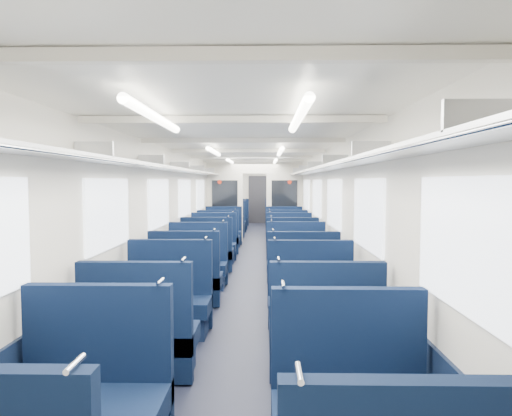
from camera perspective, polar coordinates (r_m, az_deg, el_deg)
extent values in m
cube|color=black|center=(10.12, -0.57, -6.66)|extent=(2.80, 18.00, 0.01)
cube|color=white|center=(9.98, -0.58, 6.75)|extent=(2.80, 18.00, 0.01)
cube|color=beige|center=(10.11, -8.53, 0.01)|extent=(0.02, 18.00, 2.35)
cube|color=black|center=(10.19, -8.41, -4.63)|extent=(0.03, 17.90, 0.70)
cube|color=beige|center=(10.04, 7.44, -0.01)|extent=(0.02, 18.00, 2.35)
cube|color=black|center=(10.12, 7.32, -4.68)|extent=(0.03, 17.90, 0.70)
cube|color=beige|center=(18.97, 0.20, 1.62)|extent=(2.80, 0.02, 2.35)
cube|color=#B2B5BA|center=(10.07, -7.56, 4.53)|extent=(0.34, 17.40, 0.04)
cylinder|color=silver|center=(10.05, -6.54, 4.42)|extent=(0.02, 17.40, 0.02)
cube|color=#B2B5BA|center=(4.24, -19.89, 7.00)|extent=(0.34, 0.03, 0.14)
cube|color=#B2B5BA|center=(6.15, -13.18, 5.94)|extent=(0.34, 0.03, 0.14)
cube|color=#B2B5BA|center=(8.10, -9.69, 5.35)|extent=(0.34, 0.03, 0.14)
cube|color=#B2B5BA|center=(10.07, -7.56, 4.98)|extent=(0.34, 0.03, 0.14)
cube|color=#B2B5BA|center=(12.05, -6.13, 4.73)|extent=(0.34, 0.03, 0.14)
cube|color=#B2B5BA|center=(14.04, -5.11, 4.55)|extent=(0.34, 0.03, 0.14)
cube|color=#B2B5BA|center=(16.03, -4.34, 4.41)|extent=(0.34, 0.03, 0.14)
cube|color=#B2B5BA|center=(18.02, -3.74, 4.30)|extent=(0.34, 0.03, 0.14)
cube|color=#B2B5BA|center=(10.00, 6.44, 4.54)|extent=(0.34, 17.40, 0.04)
cylinder|color=silver|center=(9.99, 5.41, 4.44)|extent=(0.02, 17.40, 0.02)
cube|color=#B2B5BA|center=(2.19, 26.83, 10.43)|extent=(0.34, 0.03, 0.14)
cube|color=#B2B5BA|center=(4.07, 14.43, 7.26)|extent=(0.34, 0.03, 0.14)
cube|color=#B2B5BA|center=(6.04, 10.02, 6.03)|extent=(0.34, 0.03, 0.14)
cube|color=#B2B5BA|center=(8.02, 7.79, 5.39)|extent=(0.34, 0.03, 0.14)
cube|color=#B2B5BA|center=(10.00, 6.45, 5.00)|extent=(0.34, 0.03, 0.14)
cube|color=#B2B5BA|center=(12.00, 5.55, 4.74)|extent=(0.34, 0.03, 0.14)
cube|color=#B2B5BA|center=(13.99, 4.91, 4.55)|extent=(0.34, 0.03, 0.14)
cube|color=#B2B5BA|center=(15.99, 4.43, 4.41)|extent=(0.34, 0.03, 0.14)
cube|color=#B2B5BA|center=(17.98, 4.05, 4.30)|extent=(0.34, 0.03, 0.14)
cube|color=white|center=(5.05, -18.20, -0.72)|extent=(0.02, 1.30, 0.75)
cube|color=white|center=(7.26, -12.21, 0.58)|extent=(0.02, 1.30, 0.75)
cube|color=white|center=(9.51, -9.03, 1.27)|extent=(0.02, 1.30, 0.75)
cube|color=white|center=(11.78, -7.07, 1.69)|extent=(0.02, 1.30, 0.75)
cube|color=white|center=(14.56, -5.51, 2.02)|extent=(0.02, 1.30, 0.75)
cube|color=white|center=(16.84, -4.62, 2.21)|extent=(0.02, 1.30, 0.75)
cube|color=white|center=(2.71, 24.93, -4.31)|extent=(0.02, 1.30, 0.75)
cube|color=white|center=(4.89, 13.99, -0.78)|extent=(0.02, 1.30, 0.75)
cube|color=white|center=(7.15, 9.87, 0.56)|extent=(0.02, 1.30, 0.75)
cube|color=white|center=(9.43, 7.73, 1.26)|extent=(0.02, 1.30, 0.75)
cube|color=white|center=(11.71, 6.43, 1.68)|extent=(0.02, 1.30, 0.75)
cube|color=white|center=(14.50, 5.40, 2.02)|extent=(0.02, 1.30, 0.75)
cube|color=white|center=(16.80, 4.80, 2.21)|extent=(0.02, 1.30, 0.75)
cube|color=silver|center=(2.05, -7.39, 18.68)|extent=(2.70, 0.06, 0.06)
cube|color=silver|center=(4.00, -3.10, 11.17)|extent=(2.70, 0.06, 0.06)
cube|color=silver|center=(5.99, -1.70, 8.59)|extent=(2.70, 0.06, 0.06)
cube|color=silver|center=(7.98, -1.00, 7.30)|extent=(2.70, 0.06, 0.06)
cube|color=silver|center=(9.97, -0.58, 6.52)|extent=(2.70, 0.06, 0.06)
cube|color=silver|center=(11.97, -0.31, 6.00)|extent=(2.70, 0.06, 0.06)
cube|color=silver|center=(13.97, -0.11, 5.63)|extent=(2.70, 0.06, 0.06)
cube|color=silver|center=(15.97, 0.04, 5.35)|extent=(2.70, 0.06, 0.06)
cube|color=silver|center=(17.97, 0.15, 5.14)|extent=(2.70, 0.06, 0.06)
cylinder|color=white|center=(3.59, -12.66, 11.19)|extent=(0.07, 1.60, 0.07)
cylinder|color=white|center=(7.52, -5.36, 7.14)|extent=(0.07, 1.60, 0.07)
cylinder|color=white|center=(11.00, -3.31, 5.96)|extent=(0.07, 1.60, 0.07)
cylinder|color=white|center=(15.49, -2.04, 5.23)|extent=(0.07, 1.60, 0.07)
cylinder|color=white|center=(3.50, 5.49, 11.46)|extent=(0.07, 1.60, 0.07)
cylinder|color=white|center=(7.48, 3.11, 7.17)|extent=(0.07, 1.60, 0.07)
cylinder|color=white|center=(10.97, 2.46, 5.97)|extent=(0.07, 1.60, 0.07)
cylinder|color=white|center=(15.47, 2.05, 5.23)|extent=(0.07, 1.60, 0.07)
cube|color=black|center=(18.91, 0.20, 1.08)|extent=(0.75, 0.06, 2.00)
cube|color=silver|center=(13.23, -3.97, 0.83)|extent=(1.05, 0.08, 2.35)
cube|color=black|center=(13.17, -3.99, 1.80)|extent=(0.76, 0.02, 0.80)
cylinder|color=red|center=(13.18, -4.65, 3.32)|extent=(0.12, 0.01, 0.12)
cube|color=silver|center=(13.19, 3.62, 0.83)|extent=(1.05, 0.08, 2.35)
cube|color=black|center=(13.14, 3.64, 1.80)|extent=(0.76, 0.02, 0.80)
cylinder|color=red|center=(13.13, 4.30, 3.32)|extent=(0.12, 0.01, 0.12)
cube|color=silver|center=(13.18, -0.18, 5.18)|extent=(0.70, 0.08, 0.35)
cylinder|color=silver|center=(1.86, -22.04, -17.89)|extent=(0.02, 0.15, 0.02)
cylinder|color=silver|center=(1.67, 5.52, -20.18)|extent=(0.02, 0.15, 0.02)
cube|color=#0B1935|center=(3.28, -20.62, -22.65)|extent=(0.99, 0.52, 0.17)
cube|color=#0B1935|center=(3.38, -19.30, -17.95)|extent=(0.99, 0.09, 1.06)
cylinder|color=silver|center=(3.10, -12.08, -9.13)|extent=(0.02, 0.15, 0.02)
cube|color=#0B1935|center=(3.06, 12.28, -24.46)|extent=(0.99, 0.52, 0.17)
cube|color=#0B1935|center=(3.16, 11.54, -19.32)|extent=(0.99, 0.09, 1.06)
cylinder|color=silver|center=(2.95, 3.47, -9.70)|extent=(0.02, 0.15, 0.02)
cube|color=#0B1935|center=(4.39, -14.25, -15.67)|extent=(0.99, 0.52, 0.17)
cube|color=black|center=(4.47, -14.21, -18.26)|extent=(0.92, 0.42, 0.26)
cube|color=#0B1935|center=(4.13, -15.10, -13.86)|extent=(0.99, 0.09, 1.06)
cylinder|color=silver|center=(3.91, -9.24, -6.48)|extent=(0.02, 0.15, 0.02)
cube|color=#0B1935|center=(4.31, 8.59, -15.97)|extent=(0.99, 0.52, 0.17)
cube|color=black|center=(4.39, 8.56, -18.60)|extent=(0.92, 0.42, 0.26)
cube|color=#0B1935|center=(4.04, 9.02, -14.17)|extent=(0.99, 0.09, 1.06)
cylinder|color=silver|center=(3.88, 2.88, -6.52)|extent=(0.02, 0.15, 0.02)
cube|color=#0B1935|center=(5.35, -11.27, -12.13)|extent=(0.99, 0.52, 0.17)
cube|color=black|center=(5.41, -11.24, -14.31)|extent=(0.92, 0.42, 0.26)
cube|color=#0B1935|center=(5.50, -10.81, -9.45)|extent=(0.99, 0.09, 1.06)
cylinder|color=silver|center=(5.34, -6.44, -3.80)|extent=(0.02, 0.15, 0.02)
cube|color=#0B1935|center=(5.24, 7.15, -12.42)|extent=(0.99, 0.52, 0.17)
cube|color=black|center=(5.30, 7.13, -14.64)|extent=(0.92, 0.42, 0.26)
cube|color=#0B1935|center=(5.40, 6.92, -9.67)|extent=(0.99, 0.09, 1.06)
cylinder|color=silver|center=(5.27, 2.39, -3.87)|extent=(0.02, 0.15, 0.02)
cube|color=#0B1935|center=(6.63, -8.76, -9.07)|extent=(0.99, 0.52, 0.17)
cube|color=black|center=(6.68, -8.75, -10.86)|extent=(0.92, 0.42, 0.26)
cube|color=#0B1935|center=(6.38, -9.11, -7.64)|extent=(0.99, 0.09, 1.06)
cylinder|color=silver|center=(6.24, -5.34, -2.75)|extent=(0.02, 0.15, 0.02)
cube|color=#0B1935|center=(6.52, 5.90, -9.26)|extent=(0.99, 0.52, 0.17)
cube|color=black|center=(6.57, 5.89, -11.08)|extent=(0.92, 0.42, 0.26)
cube|color=#0B1935|center=(6.27, 6.08, -7.82)|extent=(0.99, 0.09, 1.06)
cylinder|color=silver|center=(6.16, 2.20, -2.82)|extent=(0.02, 0.15, 0.02)
cube|color=#0B1935|center=(7.52, -7.55, -7.56)|extent=(0.99, 0.52, 0.17)
cube|color=black|center=(7.57, -7.54, -9.15)|extent=(0.92, 0.42, 0.26)
cube|color=#0B1935|center=(7.69, -7.33, -5.73)|extent=(0.99, 0.09, 1.06)
cylinder|color=silver|center=(7.58, -4.20, -1.66)|extent=(0.02, 0.15, 0.02)
cube|color=#0B1935|center=(7.57, 5.21, -7.47)|extent=(0.99, 0.52, 0.17)
cube|color=black|center=(7.62, 5.20, -9.05)|extent=(0.92, 0.42, 0.26)
cube|color=#0B1935|center=(7.75, 5.10, -5.65)|extent=(0.99, 0.09, 1.06)
cylinder|color=silver|center=(7.66, 1.98, -1.59)|extent=(0.02, 0.15, 0.02)
cube|color=#0B1935|center=(8.95, -6.14, -5.79)|extent=(0.99, 0.52, 0.17)
cube|color=black|center=(8.99, -6.13, -7.13)|extent=(0.92, 0.42, 0.26)
cube|color=#0B1935|center=(8.71, -6.33, -4.65)|extent=(0.99, 0.09, 1.06)
cylinder|color=silver|center=(8.61, -3.57, -1.05)|extent=(0.02, 0.15, 0.02)
cube|color=#0B1935|center=(8.88, 4.59, -5.85)|extent=(0.99, 0.52, 0.17)
cube|color=black|center=(8.92, 4.58, -7.20)|extent=(0.92, 0.42, 0.26)
cube|color=#0B1935|center=(8.64, 4.68, -4.71)|extent=(0.99, 0.09, 1.06)
cylinder|color=silver|center=(8.56, 1.88, -1.07)|extent=(0.02, 0.15, 0.02)
cube|color=#0B1935|center=(9.79, -5.51, -4.99)|extent=(0.99, 0.52, 0.17)
cube|color=black|center=(9.83, -5.50, -6.22)|extent=(0.92, 0.42, 0.26)
cube|color=#0B1935|center=(9.97, -5.38, -3.62)|extent=(0.99, 0.09, 1.06)
cylinder|color=silver|center=(9.88, -2.97, -0.47)|extent=(0.02, 0.15, 0.02)
cube|color=#0B1935|center=(9.74, 4.27, -5.03)|extent=(0.99, 0.52, 0.17)
cube|color=black|center=(9.77, 4.27, -6.27)|extent=(0.92, 0.42, 0.26)
cube|color=#0B1935|center=(9.92, 4.21, -3.65)|extent=(0.99, 0.09, 1.06)
cylinder|color=silver|center=(9.85, 1.78, -0.48)|extent=(0.02, 0.15, 0.02)
cube|color=#0B1935|center=(11.05, -4.75, -4.03)|extent=(0.99, 0.52, 0.17)
cube|color=black|center=(11.07, -4.75, -5.12)|extent=(0.92, 0.42, 0.26)
cube|color=#0B1935|center=(10.81, -4.87, -3.07)|extent=(0.99, 0.09, 1.06)
cylinder|color=silver|center=(10.73, -2.65, -0.16)|extent=(0.02, 0.15, 0.02)
cube|color=#0B1935|center=(11.07, 3.88, -4.01)|extent=(0.99, 0.52, 0.17)
cube|color=black|center=(11.10, 3.88, -5.10)|extent=(0.92, 0.42, 0.26)
cube|color=#0B1935|center=(10.83, 3.94, -3.06)|extent=(0.99, 0.09, 1.06)
cylinder|color=silver|center=(10.77, 1.71, -0.15)|extent=(0.02, 0.15, 0.02)
cube|color=#0B1935|center=(12.18, -4.20, -3.33)|extent=(0.99, 0.52, 0.17)
cube|color=black|center=(12.21, -4.20, -4.32)|extent=(0.92, 0.42, 0.26)
cube|color=#0B1935|center=(12.37, -4.12, -2.25)|extent=(0.99, 0.09, 1.06)
cylinder|color=silver|center=(12.30, -2.17, 0.30)|extent=(0.02, 0.15, 0.02)
cube|color=#0B1935|center=(12.14, 3.63, -3.35)|extent=(0.99, 0.52, 0.17)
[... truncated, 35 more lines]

